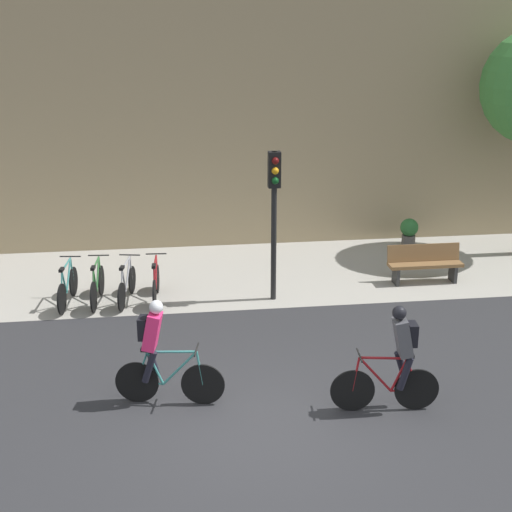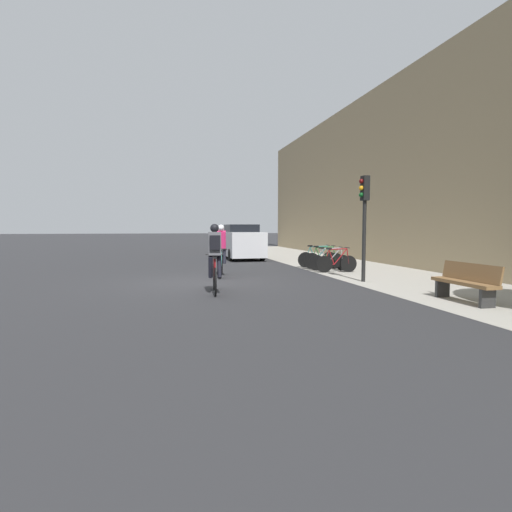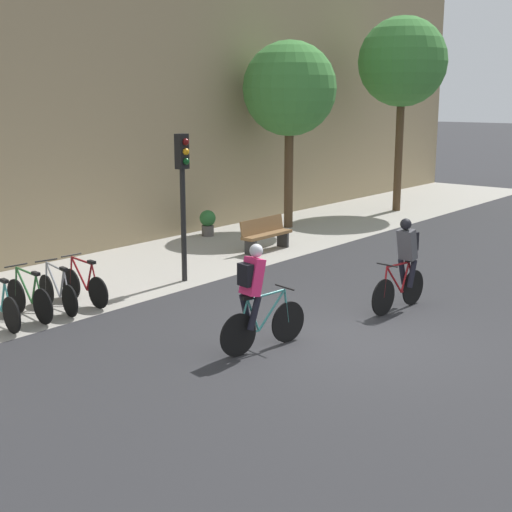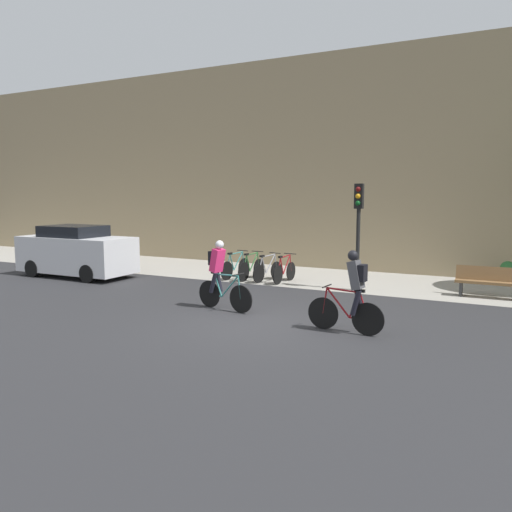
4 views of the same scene
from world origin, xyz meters
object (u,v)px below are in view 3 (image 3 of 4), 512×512
at_px(cyclist_grey, 404,262).
at_px(cyclist_pink, 256,296).
at_px(traffic_light_pole, 183,180).
at_px(bench, 266,234).
at_px(parked_bike_1, 29,298).
at_px(parked_bike_3, 84,285).
at_px(parked_bike_2, 58,292).
at_px(potted_plant, 208,222).

bearing_deg(cyclist_grey, cyclist_pink, 169.25).
height_order(cyclist_pink, traffic_light_pole, traffic_light_pole).
bearing_deg(traffic_light_pole, bench, 9.19).
bearing_deg(bench, parked_bike_1, -177.59).
relative_size(cyclist_pink, parked_bike_3, 1.12).
distance_m(parked_bike_2, bench, 6.86).
height_order(parked_bike_3, potted_plant, parked_bike_3).
bearing_deg(parked_bike_3, bench, 2.90).
height_order(cyclist_pink, parked_bike_2, cyclist_pink).
xyz_separation_m(parked_bike_1, parked_bike_3, (1.26, -0.00, -0.01)).
relative_size(cyclist_grey, traffic_light_pole, 0.55).
bearing_deg(parked_bike_2, cyclist_pink, -80.95).
relative_size(traffic_light_pole, potted_plant, 4.22).
xyz_separation_m(traffic_light_pole, potted_plant, (4.18, 3.21, -1.86)).
relative_size(parked_bike_2, parked_bike_3, 1.02).
xyz_separation_m(cyclist_pink, bench, (6.16, 4.71, -0.47)).
height_order(parked_bike_2, parked_bike_3, parked_bike_3).
xyz_separation_m(parked_bike_3, bench, (6.23, 0.32, 0.08)).
bearing_deg(parked_bike_2, bench, 2.64).
bearing_deg(bench, cyclist_pink, -142.59).
distance_m(cyclist_grey, traffic_light_pole, 5.15).
height_order(parked_bike_2, potted_plant, parked_bike_2).
relative_size(cyclist_pink, parked_bike_1, 1.08).
bearing_deg(cyclist_grey, bench, 65.59).
bearing_deg(parked_bike_2, parked_bike_3, 0.09).
relative_size(cyclist_grey, bench, 1.03).
height_order(cyclist_pink, parked_bike_3, cyclist_pink).
xyz_separation_m(parked_bike_1, potted_plant, (8.01, 2.94, 0.04)).
relative_size(bench, potted_plant, 2.23).
xyz_separation_m(cyclist_grey, parked_bike_3, (-3.77, 5.09, -0.56)).
height_order(parked_bike_1, traffic_light_pole, traffic_light_pole).
relative_size(cyclist_pink, bench, 1.03).
bearing_deg(traffic_light_pole, potted_plant, 37.53).
bearing_deg(parked_bike_1, parked_bike_3, -0.01).
bearing_deg(potted_plant, bench, -101.26).
height_order(parked_bike_3, bench, parked_bike_3).
bearing_deg(cyclist_pink, parked_bike_2, 99.05).
xyz_separation_m(parked_bike_3, traffic_light_pole, (2.56, -0.28, 1.90)).
bearing_deg(cyclist_grey, parked_bike_2, 130.82).
distance_m(cyclist_grey, potted_plant, 8.58).
xyz_separation_m(traffic_light_pole, bench, (3.66, 0.59, -1.82)).
relative_size(parked_bike_3, traffic_light_pole, 0.49).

